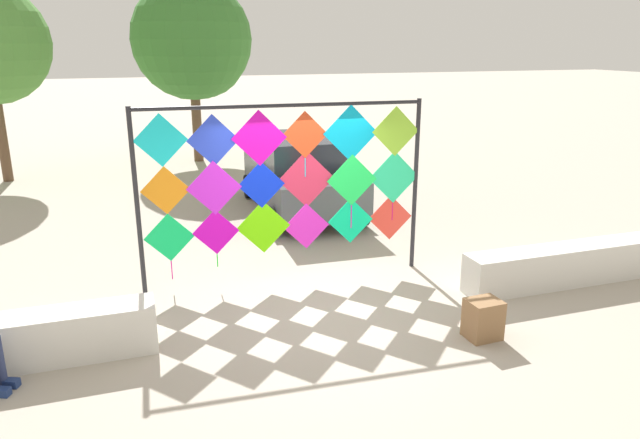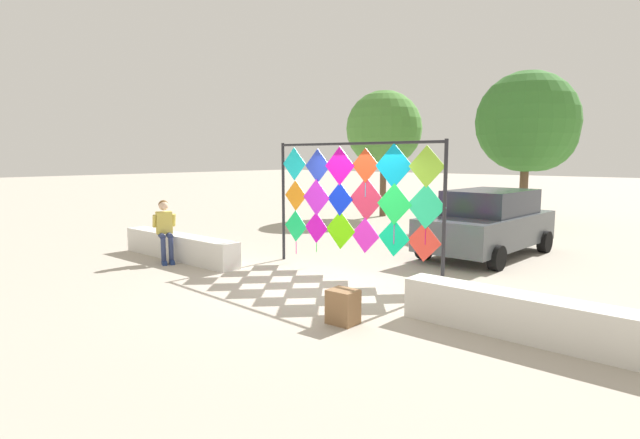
{
  "view_description": "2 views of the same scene",
  "coord_description": "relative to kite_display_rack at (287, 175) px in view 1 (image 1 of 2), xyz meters",
  "views": [
    {
      "loc": [
        -2.39,
        -7.12,
        3.61
      ],
      "look_at": [
        0.27,
        0.82,
        1.08
      ],
      "focal_mm": 33.04,
      "sensor_mm": 36.0,
      "label": 1
    },
    {
      "loc": [
        6.19,
        -7.09,
        2.47
      ],
      "look_at": [
        -0.29,
        0.4,
        1.22
      ],
      "focal_mm": 28.37,
      "sensor_mm": 36.0,
      "label": 2
    }
  ],
  "objects": [
    {
      "name": "ground",
      "position": [
        0.11,
        -1.27,
        -1.68
      ],
      "size": [
        120.0,
        120.0,
        0.0
      ],
      "primitive_type": "plane",
      "color": "#ADA393"
    },
    {
      "name": "plaza_ledge_right",
      "position": [
        4.31,
        -1.53,
        -1.38
      ],
      "size": [
        3.97,
        0.5,
        0.6
      ],
      "primitive_type": "cube",
      "color": "silver",
      "rests_on": "ground"
    },
    {
      "name": "kite_display_rack",
      "position": [
        0.0,
        0.0,
        0.0
      ],
      "size": [
        4.38,
        0.3,
        2.77
      ],
      "color": "#232328",
      "rests_on": "ground"
    },
    {
      "name": "parked_car",
      "position": [
        1.33,
        3.77,
        -0.85
      ],
      "size": [
        2.16,
        4.28,
        1.64
      ],
      "color": "#4C5156",
      "rests_on": "ground"
    },
    {
      "name": "cardboard_box_large",
      "position": [
        1.81,
        -2.65,
        -1.42
      ],
      "size": [
        0.43,
        0.37,
        0.51
      ],
      "primitive_type": "cube",
      "rotation": [
        0.0,
        0.0,
        0.04
      ],
      "color": "olive",
      "rests_on": "ground"
    },
    {
      "name": "tree_far_right",
      "position": [
        0.01,
        10.37,
        1.88
      ],
      "size": [
        3.58,
        3.58,
        5.47
      ],
      "color": "brown",
      "rests_on": "ground"
    }
  ]
}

